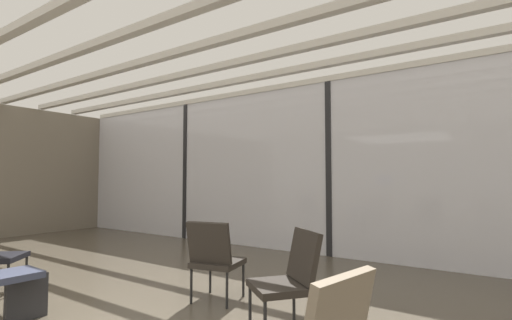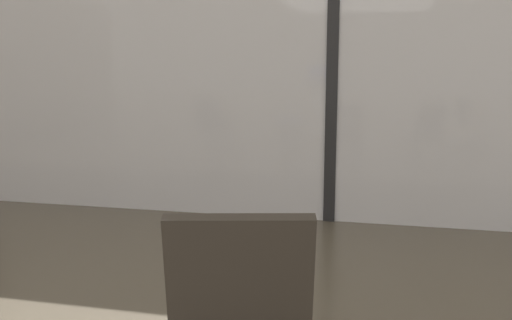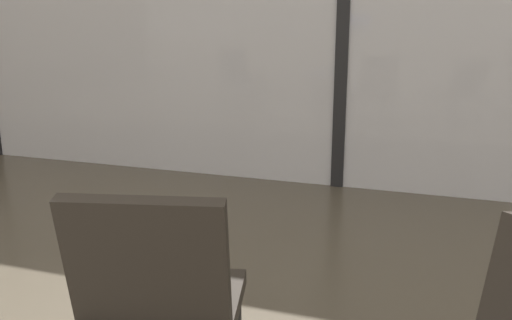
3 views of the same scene
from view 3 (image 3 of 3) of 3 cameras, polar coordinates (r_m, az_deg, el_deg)
The scene contains 1 object.
lounge_chair_6 at distance 1.82m, azimuth -9.94°, elevation -13.52°, with size 0.59×0.62×0.87m.
Camera 3 is at (0.74, 0.83, 1.34)m, focal length 38.38 mm.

